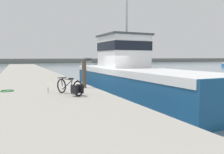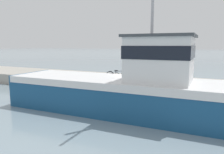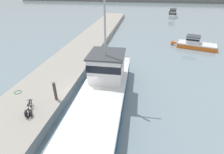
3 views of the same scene
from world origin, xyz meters
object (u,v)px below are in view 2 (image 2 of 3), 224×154
(mooring_post, at_px, (134,73))
(water_bottle_on_curb, at_px, (133,77))
(bicycle_touring, at_px, (115,75))
(fishing_boat_main, at_px, (141,88))

(mooring_post, relative_size, water_bottle_on_curb, 6.55)
(bicycle_touring, height_order, water_bottle_on_curb, bicycle_touring)
(fishing_boat_main, height_order, bicycle_touring, fishing_boat_main)
(bicycle_touring, bearing_deg, mooring_post, 36.30)
(bicycle_touring, bearing_deg, water_bottle_on_curb, 101.68)
(mooring_post, distance_m, water_bottle_on_curb, 2.07)
(bicycle_touring, xyz_separation_m, mooring_post, (1.05, 1.83, 0.41))
(fishing_boat_main, distance_m, bicycle_touring, 5.66)
(fishing_boat_main, xyz_separation_m, bicycle_touring, (-4.49, -3.44, -0.13))
(fishing_boat_main, relative_size, bicycle_touring, 9.47)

